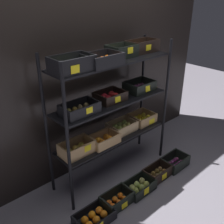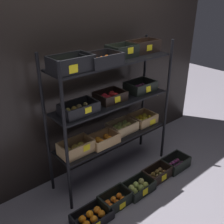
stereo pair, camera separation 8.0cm
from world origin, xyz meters
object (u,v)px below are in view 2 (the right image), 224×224
object	(u,v)px
display_rack	(112,100)
crate_ground_kiwi	(157,174)
crate_ground_pear	(138,187)
crate_ground_plum	(175,164)
crate_ground_tangerine	(115,200)
crate_ground_orange	(92,217)

from	to	relation	value
display_rack	crate_ground_kiwi	xyz separation A→B (m)	(0.32, -0.44, -0.91)
crate_ground_pear	crate_ground_plum	xyz separation A→B (m)	(0.66, -0.00, -0.00)
display_rack	crate_ground_pear	world-z (taller)	display_rack
crate_ground_tangerine	crate_ground_kiwi	size ratio (longest dim) A/B	0.98
display_rack	crate_ground_pear	distance (m)	1.01
display_rack	crate_ground_plum	size ratio (longest dim) A/B	4.55
crate_ground_tangerine	crate_ground_pear	world-z (taller)	crate_ground_tangerine
crate_ground_pear	crate_ground_kiwi	xyz separation A→B (m)	(0.33, 0.01, -0.00)
crate_ground_kiwi	display_rack	bearing A→B (deg)	125.53
crate_ground_pear	crate_ground_orange	bearing A→B (deg)	179.78
crate_ground_plum	crate_ground_tangerine	bearing A→B (deg)	178.82
crate_ground_tangerine	crate_ground_plum	xyz separation A→B (m)	(0.98, -0.02, 0.00)
display_rack	crate_ground_orange	xyz separation A→B (m)	(-0.65, -0.45, -0.92)
crate_ground_orange	crate_ground_tangerine	xyz separation A→B (m)	(0.31, 0.02, 0.01)
crate_ground_pear	crate_ground_kiwi	bearing A→B (deg)	2.14
display_rack	crate_ground_orange	bearing A→B (deg)	-144.91
crate_ground_tangerine	crate_ground_kiwi	world-z (taller)	crate_ground_kiwi
crate_ground_tangerine	crate_ground_pear	bearing A→B (deg)	-3.38
crate_ground_pear	crate_ground_plum	size ratio (longest dim) A/B	1.02
crate_ground_kiwi	crate_ground_orange	bearing A→B (deg)	-179.42
display_rack	crate_ground_pear	xyz separation A→B (m)	(-0.01, -0.46, -0.91)
crate_ground_orange	crate_ground_pear	xyz separation A→B (m)	(0.63, -0.00, 0.01)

